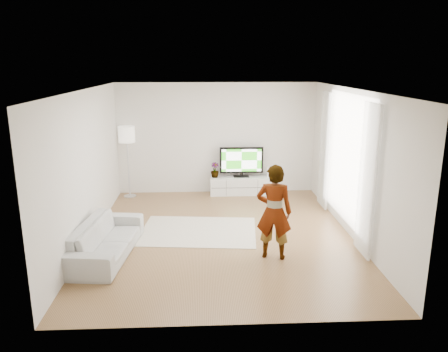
{
  "coord_description": "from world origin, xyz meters",
  "views": [
    {
      "loc": [
        -0.35,
        -7.94,
        3.27
      ],
      "look_at": [
        0.06,
        0.4,
        1.1
      ],
      "focal_mm": 35.0,
      "sensor_mm": 36.0,
      "label": 1
    }
  ],
  "objects_px": {
    "player": "(274,212)",
    "floor_lamp": "(127,138)",
    "sofa": "(106,239)",
    "media_console": "(241,185)",
    "rug": "(198,231)",
    "television": "(241,161)"
  },
  "relations": [
    {
      "from": "sofa",
      "to": "floor_lamp",
      "type": "relative_size",
      "value": 1.18
    },
    {
      "from": "rug",
      "to": "player",
      "type": "xyz_separation_m",
      "value": [
        1.29,
        -1.27,
        0.83
      ]
    },
    {
      "from": "sofa",
      "to": "floor_lamp",
      "type": "distance_m",
      "value": 3.68
    },
    {
      "from": "television",
      "to": "floor_lamp",
      "type": "distance_m",
      "value": 2.89
    },
    {
      "from": "media_console",
      "to": "sofa",
      "type": "height_order",
      "value": "sofa"
    },
    {
      "from": "media_console",
      "to": "rug",
      "type": "distance_m",
      "value": 2.76
    },
    {
      "from": "television",
      "to": "rug",
      "type": "bearing_deg",
      "value": -112.94
    },
    {
      "from": "player",
      "to": "floor_lamp",
      "type": "xyz_separation_m",
      "value": [
        -3.03,
        3.71,
        0.67
      ]
    },
    {
      "from": "television",
      "to": "floor_lamp",
      "type": "bearing_deg",
      "value": -177.55
    },
    {
      "from": "media_console",
      "to": "television",
      "type": "height_order",
      "value": "television"
    },
    {
      "from": "media_console",
      "to": "television",
      "type": "distance_m",
      "value": 0.64
    },
    {
      "from": "television",
      "to": "player",
      "type": "bearing_deg",
      "value": -86.83
    },
    {
      "from": "sofa",
      "to": "floor_lamp",
      "type": "height_order",
      "value": "floor_lamp"
    },
    {
      "from": "rug",
      "to": "television",
      "type": "bearing_deg",
      "value": 67.06
    },
    {
      "from": "television",
      "to": "media_console",
      "type": "bearing_deg",
      "value": -90.0
    },
    {
      "from": "media_console",
      "to": "player",
      "type": "distance_m",
      "value": 3.85
    },
    {
      "from": "media_console",
      "to": "rug",
      "type": "bearing_deg",
      "value": -113.17
    },
    {
      "from": "player",
      "to": "sofa",
      "type": "distance_m",
      "value": 2.94
    },
    {
      "from": "media_console",
      "to": "sofa",
      "type": "distance_m",
      "value": 4.46
    },
    {
      "from": "sofa",
      "to": "rug",
      "type": "bearing_deg",
      "value": -50.51
    },
    {
      "from": "media_console",
      "to": "rug",
      "type": "height_order",
      "value": "media_console"
    },
    {
      "from": "media_console",
      "to": "floor_lamp",
      "type": "xyz_separation_m",
      "value": [
        -2.82,
        -0.09,
        1.28
      ]
    }
  ]
}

